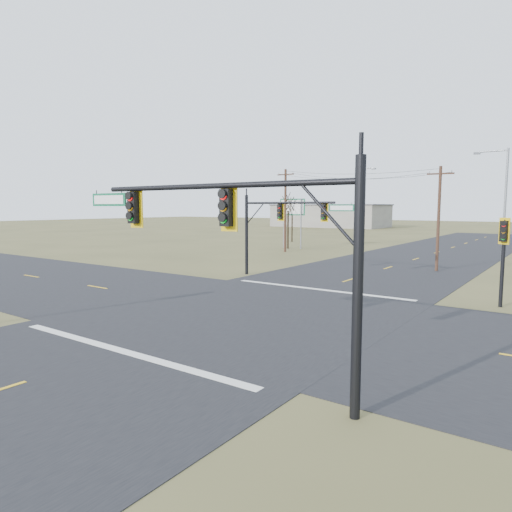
{
  "coord_description": "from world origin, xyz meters",
  "views": [
    {
      "loc": [
        13.05,
        -17.61,
        5.15
      ],
      "look_at": [
        -0.2,
        1.0,
        2.68
      ],
      "focal_mm": 32.0,
      "sensor_mm": 36.0,
      "label": 1
    }
  ],
  "objects_px": {
    "mast_arm_far": "(283,218)",
    "streetlight_c": "(357,202)",
    "mast_arm_near": "(227,225)",
    "bare_tree_b": "(292,204)",
    "highway_sign": "(292,213)",
    "utility_pole_far": "(285,209)",
    "pedestal_signal_ne": "(504,243)",
    "utility_pole_near": "(439,217)",
    "streetlight_a": "(502,200)",
    "bare_tree_a": "(288,202)"
  },
  "relations": [
    {
      "from": "mast_arm_near",
      "to": "utility_pole_far",
      "type": "relative_size",
      "value": 1.1
    },
    {
      "from": "mast_arm_near",
      "to": "bare_tree_b",
      "type": "xyz_separation_m",
      "value": [
        -26.52,
        47.84,
        0.92
      ]
    },
    {
      "from": "utility_pole_far",
      "to": "streetlight_c",
      "type": "xyz_separation_m",
      "value": [
        2.86,
        13.43,
        0.95
      ]
    },
    {
      "from": "utility_pole_near",
      "to": "highway_sign",
      "type": "relative_size",
      "value": 1.36
    },
    {
      "from": "mast_arm_far",
      "to": "streetlight_c",
      "type": "xyz_separation_m",
      "value": [
        -7.21,
        29.95,
        1.44
      ]
    },
    {
      "from": "pedestal_signal_ne",
      "to": "utility_pole_far",
      "type": "height_order",
      "value": "utility_pole_far"
    },
    {
      "from": "mast_arm_near",
      "to": "streetlight_c",
      "type": "height_order",
      "value": "streetlight_c"
    },
    {
      "from": "bare_tree_b",
      "to": "bare_tree_a",
      "type": "bearing_deg",
      "value": -61.63
    },
    {
      "from": "mast_arm_near",
      "to": "bare_tree_b",
      "type": "relative_size",
      "value": 1.48
    },
    {
      "from": "highway_sign",
      "to": "bare_tree_b",
      "type": "bearing_deg",
      "value": 112.13
    },
    {
      "from": "utility_pole_near",
      "to": "utility_pole_far",
      "type": "bearing_deg",
      "value": 160.9
    },
    {
      "from": "mast_arm_far",
      "to": "streetlight_a",
      "type": "relative_size",
      "value": 0.86
    },
    {
      "from": "streetlight_a",
      "to": "streetlight_c",
      "type": "distance_m",
      "value": 22.75
    },
    {
      "from": "mast_arm_near",
      "to": "utility_pole_near",
      "type": "distance_m",
      "value": 27.95
    },
    {
      "from": "utility_pole_near",
      "to": "bare_tree_a",
      "type": "relative_size",
      "value": 1.14
    },
    {
      "from": "utility_pole_far",
      "to": "streetlight_c",
      "type": "distance_m",
      "value": 13.76
    },
    {
      "from": "utility_pole_near",
      "to": "utility_pole_far",
      "type": "distance_m",
      "value": 19.3
    },
    {
      "from": "streetlight_a",
      "to": "streetlight_c",
      "type": "height_order",
      "value": "streetlight_c"
    },
    {
      "from": "utility_pole_far",
      "to": "streetlight_a",
      "type": "relative_size",
      "value": 0.92
    },
    {
      "from": "highway_sign",
      "to": "streetlight_c",
      "type": "height_order",
      "value": "streetlight_c"
    },
    {
      "from": "mast_arm_far",
      "to": "bare_tree_b",
      "type": "height_order",
      "value": "bare_tree_b"
    },
    {
      "from": "streetlight_a",
      "to": "mast_arm_far",
      "type": "bearing_deg",
      "value": -144.77
    },
    {
      "from": "pedestal_signal_ne",
      "to": "mast_arm_far",
      "type": "bearing_deg",
      "value": -164.85
    },
    {
      "from": "bare_tree_b",
      "to": "mast_arm_far",
      "type": "bearing_deg",
      "value": -60.11
    },
    {
      "from": "bare_tree_a",
      "to": "mast_arm_far",
      "type": "bearing_deg",
      "value": -59.38
    },
    {
      "from": "highway_sign",
      "to": "bare_tree_b",
      "type": "relative_size",
      "value": 0.88
    },
    {
      "from": "mast_arm_near",
      "to": "streetlight_a",
      "type": "distance_m",
      "value": 35.14
    },
    {
      "from": "mast_arm_far",
      "to": "utility_pole_far",
      "type": "xyz_separation_m",
      "value": [
        -10.08,
        16.53,
        0.49
      ]
    },
    {
      "from": "utility_pole_far",
      "to": "bare_tree_b",
      "type": "relative_size",
      "value": 1.35
    },
    {
      "from": "utility_pole_near",
      "to": "highway_sign",
      "type": "xyz_separation_m",
      "value": [
        -19.92,
        10.68,
        -0.03
      ]
    },
    {
      "from": "mast_arm_near",
      "to": "pedestal_signal_ne",
      "type": "xyz_separation_m",
      "value": [
        5.07,
        15.93,
        -1.29
      ]
    },
    {
      "from": "pedestal_signal_ne",
      "to": "streetlight_a",
      "type": "relative_size",
      "value": 0.45
    },
    {
      "from": "utility_pole_near",
      "to": "streetlight_a",
      "type": "xyz_separation_m",
      "value": [
        3.55,
        7.11,
        1.35
      ]
    },
    {
      "from": "streetlight_c",
      "to": "bare_tree_a",
      "type": "bearing_deg",
      "value": -101.88
    },
    {
      "from": "streetlight_a",
      "to": "bare_tree_a",
      "type": "distance_m",
      "value": 23.87
    },
    {
      "from": "utility_pole_near",
      "to": "utility_pole_far",
      "type": "xyz_separation_m",
      "value": [
        -18.24,
        6.31,
        0.5
      ]
    },
    {
      "from": "highway_sign",
      "to": "utility_pole_far",
      "type": "bearing_deg",
      "value": -77.84
    },
    {
      "from": "highway_sign",
      "to": "pedestal_signal_ne",
      "type": "bearing_deg",
      "value": -49.97
    },
    {
      "from": "mast_arm_far",
      "to": "bare_tree_a",
      "type": "bearing_deg",
      "value": 120.06
    },
    {
      "from": "streetlight_c",
      "to": "mast_arm_near",
      "type": "bearing_deg",
      "value": -56.73
    },
    {
      "from": "utility_pole_near",
      "to": "streetlight_c",
      "type": "relative_size",
      "value": 0.8
    },
    {
      "from": "pedestal_signal_ne",
      "to": "bare_tree_a",
      "type": "xyz_separation_m",
      "value": [
        -26.25,
        22.03,
        2.42
      ]
    },
    {
      "from": "mast_arm_far",
      "to": "utility_pole_near",
      "type": "height_order",
      "value": "utility_pole_near"
    },
    {
      "from": "highway_sign",
      "to": "utility_pole_near",
      "type": "bearing_deg",
      "value": -37.1
    },
    {
      "from": "bare_tree_b",
      "to": "mast_arm_near",
      "type": "bearing_deg",
      "value": -61.0
    },
    {
      "from": "streetlight_c",
      "to": "bare_tree_b",
      "type": "relative_size",
      "value": 1.49
    },
    {
      "from": "utility_pole_far",
      "to": "utility_pole_near",
      "type": "bearing_deg",
      "value": -19.1
    },
    {
      "from": "mast_arm_far",
      "to": "pedestal_signal_ne",
      "type": "xyz_separation_m",
      "value": [
        14.27,
        -1.79,
        -1.03
      ]
    },
    {
      "from": "pedestal_signal_ne",
      "to": "bare_tree_a",
      "type": "bearing_deg",
      "value": 162.27
    },
    {
      "from": "mast_arm_near",
      "to": "mast_arm_far",
      "type": "height_order",
      "value": "mast_arm_near"
    }
  ]
}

